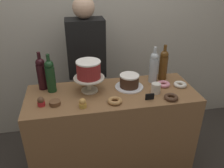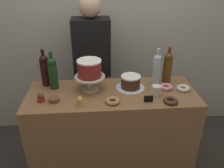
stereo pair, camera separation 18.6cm
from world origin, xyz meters
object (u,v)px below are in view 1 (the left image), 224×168
at_px(donut_pink, 164,84).
at_px(white_layer_cake, 89,69).
at_px(wine_bottle_amber, 163,64).
at_px(cookie_stack, 55,103).
at_px(price_sign_chalkboard, 150,97).
at_px(cake_stand_pedestal, 89,82).
at_px(cupcake_caramel, 83,103).
at_px(cupcake_chocolate, 41,102).
at_px(coffee_cup_ceramic, 156,88).
at_px(wine_bottle_clear, 154,67).
at_px(chocolate_round_cake, 129,81).
at_px(wine_bottle_green, 50,75).
at_px(donut_chocolate, 171,97).
at_px(donut_maple, 115,101).
at_px(wine_bottle_dark_red, 41,73).
at_px(barista_figure, 87,75).
at_px(donut_sugar, 180,84).

bearing_deg(donut_pink, white_layer_cake, 177.34).
xyz_separation_m(wine_bottle_amber, cookie_stack, (-0.96, -0.27, -0.13)).
xyz_separation_m(donut_pink, price_sign_chalkboard, (-0.20, -0.20, 0.01)).
distance_m(cake_stand_pedestal, cupcake_caramel, 0.26).
distance_m(cupcake_chocolate, coffee_cup_ceramic, 0.91).
bearing_deg(cupcake_caramel, cake_stand_pedestal, 72.69).
xyz_separation_m(wine_bottle_amber, wine_bottle_clear, (-0.11, -0.04, 0.00)).
bearing_deg(white_layer_cake, cupcake_caramel, -107.31).
height_order(chocolate_round_cake, wine_bottle_green, wine_bottle_green).
distance_m(wine_bottle_amber, donut_chocolate, 0.38).
relative_size(cupcake_chocolate, price_sign_chalkboard, 1.06).
bearing_deg(white_layer_cake, donut_maple, -52.50).
bearing_deg(donut_maple, wine_bottle_amber, 32.40).
distance_m(wine_bottle_dark_red, donut_maple, 0.66).
relative_size(white_layer_cake, chocolate_round_cake, 1.20).
relative_size(cake_stand_pedestal, wine_bottle_green, 0.78).
xyz_separation_m(donut_chocolate, price_sign_chalkboard, (-0.17, 0.02, 0.01)).
bearing_deg(cookie_stack, wine_bottle_amber, 15.67).
distance_m(price_sign_chalkboard, coffee_cup_ceramic, 0.13).
height_order(cupcake_caramel, barista_figure, barista_figure).
bearing_deg(wine_bottle_dark_red, cupcake_chocolate, -89.25).
bearing_deg(barista_figure, wine_bottle_amber, -26.86).
bearing_deg(wine_bottle_amber, cupcake_caramel, -155.69).
height_order(white_layer_cake, wine_bottle_clear, wine_bottle_clear).
distance_m(wine_bottle_amber, cookie_stack, 1.01).
height_order(price_sign_chalkboard, coffee_cup_ceramic, coffee_cup_ceramic).
xyz_separation_m(chocolate_round_cake, donut_sugar, (0.44, -0.06, -0.05)).
relative_size(wine_bottle_amber, wine_bottle_green, 1.00).
bearing_deg(price_sign_chalkboard, cupcake_chocolate, 175.20).
bearing_deg(donut_pink, wine_bottle_dark_red, 171.77).
distance_m(white_layer_cake, cookie_stack, 0.37).
bearing_deg(wine_bottle_amber, cake_stand_pedestal, -171.53).
height_order(donut_pink, coffee_cup_ceramic, coffee_cup_ceramic).
xyz_separation_m(donut_chocolate, donut_sugar, (0.17, 0.19, 0.00)).
height_order(wine_bottle_amber, donut_chocolate, wine_bottle_amber).
bearing_deg(donut_sugar, wine_bottle_green, 173.80).
bearing_deg(wine_bottle_dark_red, white_layer_cake, -17.24).
bearing_deg(wine_bottle_dark_red, price_sign_chalkboard, -22.78).
bearing_deg(cake_stand_pedestal, coffee_cup_ceramic, -14.39).
xyz_separation_m(donut_chocolate, coffee_cup_ceramic, (-0.08, 0.12, 0.03)).
distance_m(wine_bottle_dark_red, cupcake_chocolate, 0.30).
xyz_separation_m(wine_bottle_amber, coffee_cup_ceramic, (-0.15, -0.24, -0.10)).
distance_m(wine_bottle_clear, barista_figure, 0.70).
bearing_deg(donut_maple, cookie_stack, 173.04).
xyz_separation_m(cake_stand_pedestal, donut_sugar, (0.78, -0.06, -0.07)).
xyz_separation_m(cake_stand_pedestal, donut_pink, (0.64, -0.03, -0.07)).
bearing_deg(wine_bottle_amber, price_sign_chalkboard, -125.37).
xyz_separation_m(donut_sugar, cookie_stack, (-1.06, -0.11, 0.00)).
bearing_deg(barista_figure, donut_sugar, -33.19).
relative_size(cake_stand_pedestal, chocolate_round_cake, 1.54).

